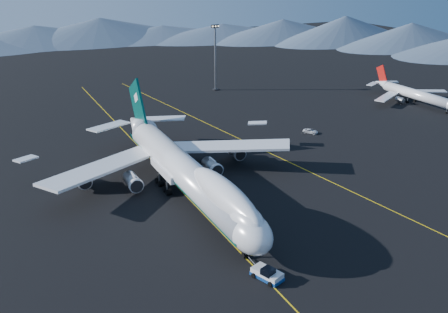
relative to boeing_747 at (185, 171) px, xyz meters
name	(u,v)px	position (x,y,z in m)	size (l,w,h in m)	color
ground	(186,196)	(0.00, -0.03, -5.81)	(500.00, 500.00, 0.00)	black
taxiway_line_main	(186,196)	(0.00, -0.03, -5.80)	(0.25, 220.00, 0.01)	gold
taxiway_line_side	(280,158)	(30.00, 9.97, -5.80)	(0.25, 200.00, 0.01)	gold
boeing_747	(185,171)	(0.00, 0.00, 0.00)	(59.62, 72.43, 19.37)	silver
pushback_tug	(267,274)	(0.26, -33.38, -5.11)	(4.25, 5.76, 2.25)	silver
second_jet	(413,94)	(100.61, 34.46, -2.57)	(33.38, 37.72, 10.73)	silver
service_van	(310,131)	(48.51, 22.65, -5.20)	(2.02, 4.39, 1.22)	silver
floodlight_mast	(215,58)	(45.93, 82.24, 6.79)	(3.07, 2.31, 24.88)	black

